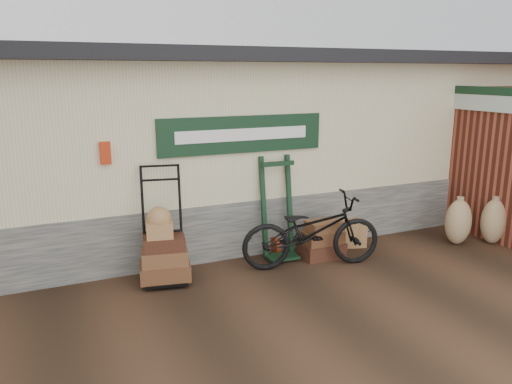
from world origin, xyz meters
The scene contains 10 objects.
ground centered at (0.00, 0.00, 0.00)m, with size 80.00×80.00×0.00m, color black.
station_building centered at (-0.01, 2.74, 1.61)m, with size 14.40×4.10×3.20m.
brick_outbuilding centered at (4.70, 1.19, 1.30)m, with size 1.71×4.51×2.62m.
porter_trolley centered at (-1.64, 0.65, 0.82)m, with size 0.82×0.62×1.64m, color black, non-canonical shape.
green_barrow centered at (0.21, 0.80, 0.80)m, with size 0.58×0.49×1.60m, color black, non-canonical shape.
suitcase_stack centered at (0.84, 0.49, 0.30)m, with size 0.68×0.43×0.60m, color #331B10, non-canonical shape.
wicker_hamper centered at (1.50, 0.82, 0.21)m, with size 0.64×0.42×0.42m, color brown.
bicycle centered at (0.49, 0.22, 0.61)m, with size 2.11×0.74×1.23m, color black.
burlap_sack_left centered at (3.27, 0.09, 0.39)m, with size 0.49×0.41×0.78m, color #8E6D4C.
burlap_sack_right centered at (3.85, -0.13, 0.39)m, with size 0.48×0.40×0.77m, color #8E6D4C.
Camera 1 is at (-3.15, -5.89, 2.85)m, focal length 35.00 mm.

